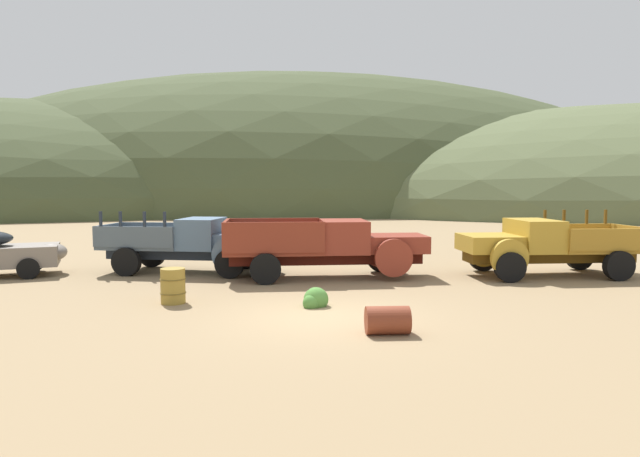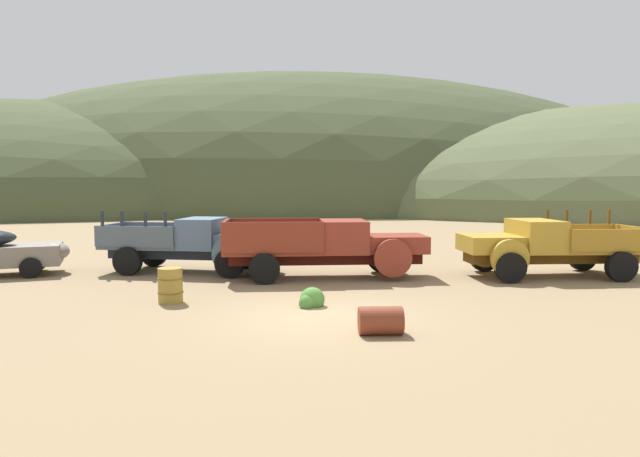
# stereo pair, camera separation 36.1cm
# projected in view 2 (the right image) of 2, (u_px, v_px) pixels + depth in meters

# --- Properties ---
(ground_plane) EXTENTS (300.00, 300.00, 0.00)m
(ground_plane) POSITION_uv_depth(u_px,v_px,m) (318.00, 316.00, 12.82)
(ground_plane) COLOR #937A56
(hill_far_right) EXTENTS (98.19, 83.71, 28.45)m
(hill_far_right) POSITION_uv_depth(u_px,v_px,m) (63.00, 204.00, 82.01)
(hill_far_right) COLOR #424C2D
(hill_far_right) RESTS_ON ground
(hill_distant) EXTENTS (116.92, 81.67, 37.98)m
(hill_distant) POSITION_uv_depth(u_px,v_px,m) (314.00, 203.00, 87.83)
(hill_distant) COLOR #424C2D
(hill_distant) RESTS_ON ground
(truck_chalk_blue) EXTENTS (6.10, 3.56, 2.16)m
(truck_chalk_blue) POSITION_uv_depth(u_px,v_px,m) (200.00, 244.00, 19.17)
(truck_chalk_blue) COLOR #262D39
(truck_chalk_blue) RESTS_ON ground
(truck_rust_red) EXTENTS (6.68, 2.60, 1.91)m
(truck_rust_red) POSITION_uv_depth(u_px,v_px,m) (337.00, 246.00, 18.07)
(truck_rust_red) COLOR #42140D
(truck_rust_red) RESTS_ON ground
(truck_mustard) EXTENTS (6.00, 2.93, 2.16)m
(truck_mustard) POSITION_uv_depth(u_px,v_px,m) (538.00, 247.00, 18.26)
(truck_mustard) COLOR #593D12
(truck_mustard) RESTS_ON ground
(oil_drum_foreground) EXTENTS (0.95, 0.67, 0.58)m
(oil_drum_foreground) POSITION_uv_depth(u_px,v_px,m) (381.00, 321.00, 11.27)
(oil_drum_foreground) COLOR brown
(oil_drum_foreground) RESTS_ON ground
(oil_drum_spare) EXTENTS (0.67, 0.67, 0.91)m
(oil_drum_spare) POSITION_uv_depth(u_px,v_px,m) (170.00, 285.00, 14.28)
(oil_drum_spare) COLOR olive
(oil_drum_spare) RESTS_ON ground
(bush_between_trucks) EXTENTS (1.15, 1.04, 0.96)m
(bush_between_trucks) POSITION_uv_depth(u_px,v_px,m) (500.00, 246.00, 25.13)
(bush_between_trucks) COLOR #3D702D
(bush_between_trucks) RESTS_ON ground
(bush_front_left) EXTENTS (0.67, 0.62, 0.62)m
(bush_front_left) POSITION_uv_depth(u_px,v_px,m) (311.00, 300.00, 13.84)
(bush_front_left) COLOR #4C8438
(bush_front_left) RESTS_ON ground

